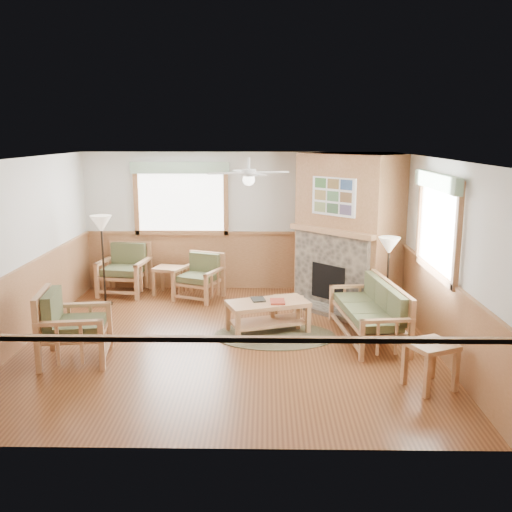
{
  "coord_description": "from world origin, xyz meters",
  "views": [
    {
      "loc": [
        0.55,
        -8.08,
        3.03
      ],
      "look_at": [
        0.4,
        0.7,
        1.15
      ],
      "focal_mm": 40.0,
      "sensor_mm": 36.0,
      "label": 1
    }
  ],
  "objects_px": {
    "coffee_table": "(268,317)",
    "floor_lamp_right": "(387,283)",
    "footstool": "(287,312)",
    "end_table_sofa": "(430,365)",
    "armchair_left": "(75,325)",
    "armchair_back_right": "(199,277)",
    "floor_lamp_left": "(103,261)",
    "armchair_back_left": "(124,269)",
    "sofa": "(368,311)",
    "end_table_chairs": "(168,281)"
  },
  "relations": [
    {
      "from": "armchair_back_right",
      "to": "footstool",
      "type": "distance_m",
      "value": 2.17
    },
    {
      "from": "armchair_left",
      "to": "floor_lamp_left",
      "type": "xyz_separation_m",
      "value": [
        -0.31,
        2.56,
        0.33
      ]
    },
    {
      "from": "armchair_back_right",
      "to": "armchair_left",
      "type": "xyz_separation_m",
      "value": [
        -1.34,
        -2.97,
        0.07
      ]
    },
    {
      "from": "sofa",
      "to": "armchair_back_left",
      "type": "relative_size",
      "value": 1.93
    },
    {
      "from": "armchair_back_left",
      "to": "sofa",
      "type": "bearing_deg",
      "value": -21.43
    },
    {
      "from": "end_table_sofa",
      "to": "footstool",
      "type": "height_order",
      "value": "end_table_sofa"
    },
    {
      "from": "footstool",
      "to": "floor_lamp_left",
      "type": "height_order",
      "value": "floor_lamp_left"
    },
    {
      "from": "armchair_back_right",
      "to": "armchair_left",
      "type": "distance_m",
      "value": 3.26
    },
    {
      "from": "sofa",
      "to": "armchair_left",
      "type": "xyz_separation_m",
      "value": [
        -4.14,
        -0.92,
        0.07
      ]
    },
    {
      "from": "footstool",
      "to": "armchair_back_left",
      "type": "bearing_deg",
      "value": 149.76
    },
    {
      "from": "sofa",
      "to": "end_table_chairs",
      "type": "bearing_deg",
      "value": -131.41
    },
    {
      "from": "armchair_back_left",
      "to": "footstool",
      "type": "relative_size",
      "value": 1.93
    },
    {
      "from": "armchair_left",
      "to": "floor_lamp_left",
      "type": "height_order",
      "value": "floor_lamp_left"
    },
    {
      "from": "coffee_table",
      "to": "floor_lamp_right",
      "type": "distance_m",
      "value": 1.96
    },
    {
      "from": "armchair_left",
      "to": "end_table_sofa",
      "type": "relative_size",
      "value": 1.7
    },
    {
      "from": "floor_lamp_right",
      "to": "armchair_back_left",
      "type": "bearing_deg",
      "value": 157.48
    },
    {
      "from": "sofa",
      "to": "armchair_left",
      "type": "height_order",
      "value": "armchair_left"
    },
    {
      "from": "floor_lamp_left",
      "to": "floor_lamp_right",
      "type": "bearing_deg",
      "value": -13.73
    },
    {
      "from": "footstool",
      "to": "coffee_table",
      "type": "bearing_deg",
      "value": -131.55
    },
    {
      "from": "armchair_back_right",
      "to": "armchair_left",
      "type": "height_order",
      "value": "armchair_left"
    },
    {
      "from": "coffee_table",
      "to": "floor_lamp_right",
      "type": "height_order",
      "value": "floor_lamp_right"
    },
    {
      "from": "armchair_back_left",
      "to": "floor_lamp_left",
      "type": "xyz_separation_m",
      "value": [
        -0.18,
        -0.75,
        0.34
      ]
    },
    {
      "from": "armchair_back_left",
      "to": "end_table_chairs",
      "type": "bearing_deg",
      "value": 5.78
    },
    {
      "from": "coffee_table",
      "to": "floor_lamp_right",
      "type": "xyz_separation_m",
      "value": [
        1.88,
        0.22,
        0.49
      ]
    },
    {
      "from": "armchair_back_right",
      "to": "end_table_sofa",
      "type": "height_order",
      "value": "armchair_back_right"
    },
    {
      "from": "floor_lamp_left",
      "to": "armchair_back_left",
      "type": "bearing_deg",
      "value": 76.8
    },
    {
      "from": "armchair_back_left",
      "to": "end_table_sofa",
      "type": "xyz_separation_m",
      "value": [
        4.73,
        -4.13,
        -0.19
      ]
    },
    {
      "from": "armchair_back_right",
      "to": "floor_lamp_left",
      "type": "distance_m",
      "value": 1.75
    },
    {
      "from": "armchair_back_left",
      "to": "footstool",
      "type": "height_order",
      "value": "armchair_back_left"
    },
    {
      "from": "armchair_back_left",
      "to": "coffee_table",
      "type": "bearing_deg",
      "value": -30.05
    },
    {
      "from": "sofa",
      "to": "armchair_left",
      "type": "bearing_deg",
      "value": -84.29
    },
    {
      "from": "coffee_table",
      "to": "end_table_sofa",
      "type": "height_order",
      "value": "end_table_sofa"
    },
    {
      "from": "armchair_back_right",
      "to": "floor_lamp_left",
      "type": "relative_size",
      "value": 0.51
    },
    {
      "from": "armchair_left",
      "to": "floor_lamp_left",
      "type": "bearing_deg",
      "value": -1.1
    },
    {
      "from": "end_table_sofa",
      "to": "floor_lamp_right",
      "type": "bearing_deg",
      "value": 92.11
    },
    {
      "from": "footstool",
      "to": "floor_lamp_left",
      "type": "xyz_separation_m",
      "value": [
        -3.25,
        1.05,
        0.6
      ]
    },
    {
      "from": "end_table_sofa",
      "to": "footstool",
      "type": "xyz_separation_m",
      "value": [
        -1.65,
        2.33,
        -0.07
      ]
    },
    {
      "from": "footstool",
      "to": "floor_lamp_right",
      "type": "relative_size",
      "value": 0.34
    },
    {
      "from": "coffee_table",
      "to": "floor_lamp_right",
      "type": "bearing_deg",
      "value": -13.5
    },
    {
      "from": "end_table_sofa",
      "to": "armchair_left",
      "type": "bearing_deg",
      "value": 169.94
    },
    {
      "from": "end_table_sofa",
      "to": "armchair_back_left",
      "type": "bearing_deg",
      "value": 138.88
    },
    {
      "from": "armchair_back_left",
      "to": "floor_lamp_right",
      "type": "xyz_separation_m",
      "value": [
        4.64,
        -1.93,
        0.26
      ]
    },
    {
      "from": "coffee_table",
      "to": "floor_lamp_left",
      "type": "xyz_separation_m",
      "value": [
        -2.94,
        1.4,
        0.57
      ]
    },
    {
      "from": "armchair_left",
      "to": "footstool",
      "type": "distance_m",
      "value": 3.32
    },
    {
      "from": "footstool",
      "to": "sofa",
      "type": "bearing_deg",
      "value": -26.45
    },
    {
      "from": "sofa",
      "to": "armchair_back_left",
      "type": "xyz_separation_m",
      "value": [
        -4.27,
        2.39,
        0.05
      ]
    },
    {
      "from": "armchair_left",
      "to": "floor_lamp_right",
      "type": "bearing_deg",
      "value": -80.98
    },
    {
      "from": "sofa",
      "to": "armchair_back_right",
      "type": "xyz_separation_m",
      "value": [
        -2.79,
        2.04,
        -0.0
      ]
    },
    {
      "from": "armchair_back_right",
      "to": "floor_lamp_right",
      "type": "xyz_separation_m",
      "value": [
        3.17,
        -1.58,
        0.32
      ]
    },
    {
      "from": "sofa",
      "to": "armchair_back_right",
      "type": "relative_size",
      "value": 2.2
    }
  ]
}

